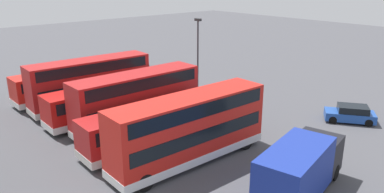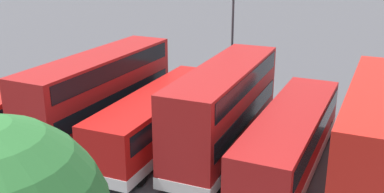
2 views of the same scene
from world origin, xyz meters
The scene contains 9 objects.
ground_plane centered at (0.00, 0.00, 0.00)m, with size 140.00×140.00×0.00m, color #47474C.
bus_double_decker_near_end centered at (-8.84, 9.78, 2.45)m, with size 2.89×11.51×4.55m.
bus_single_deck_second centered at (-5.23, 9.77, 1.62)m, with size 2.99×11.62×2.95m.
bus_double_decker_third centered at (-1.71, 9.10, 2.45)m, with size 2.66×10.78×4.55m.
bus_single_deck_fourth centered at (1.68, 9.68, 1.62)m, with size 2.71×11.12×2.95m.
bus_double_decker_fifth centered at (5.43, 9.46, 2.45)m, with size 3.09×11.35×4.55m.
bus_single_deck_sixth centered at (9.17, 9.62, 1.62)m, with size 2.68×11.44×2.95m.
lamp_post_tall centered at (0.75, 0.35, 4.65)m, with size 0.70×0.30×7.94m.
waste_bin_yellow centered at (13.14, -2.17, 0.47)m, with size 0.60×0.60×0.95m, color #333338.
Camera 2 is at (-8.46, 29.47, 10.23)m, focal length 42.31 mm.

